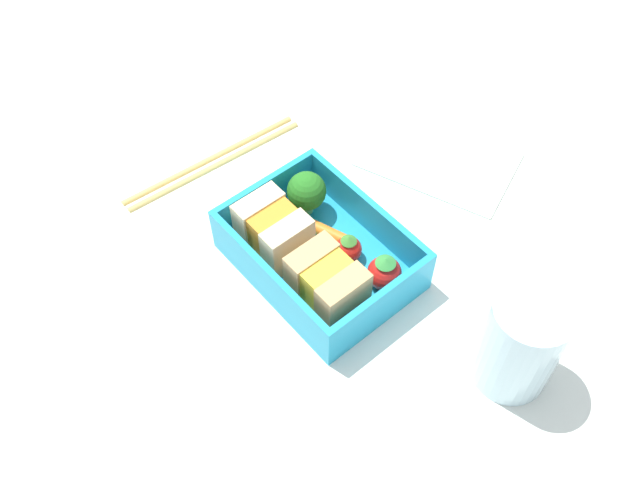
{
  "coord_description": "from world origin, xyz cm",
  "views": [
    {
      "loc": [
        -28.82,
        24.46,
        54.44
      ],
      "look_at": [
        0.0,
        0.0,
        2.7
      ],
      "focal_mm": 40.0,
      "sensor_mm": 36.0,
      "label": 1
    }
  ],
  "objects_px": {
    "drinking_glass": "(521,342)",
    "folded_napkin": "(438,159)",
    "carrot_stick_far_left": "(325,231)",
    "chopstick_pair": "(211,161)",
    "strawberry_left": "(348,248)",
    "broccoli_floret": "(307,192)",
    "sandwich_center_left": "(274,231)",
    "strawberry_far_left": "(384,272)",
    "sandwich_left": "(327,283)"
  },
  "relations": [
    {
      "from": "sandwich_center_left",
      "to": "strawberry_left",
      "type": "height_order",
      "value": "sandwich_center_left"
    },
    {
      "from": "carrot_stick_far_left",
      "to": "folded_napkin",
      "type": "height_order",
      "value": "carrot_stick_far_left"
    },
    {
      "from": "chopstick_pair",
      "to": "folded_napkin",
      "type": "bearing_deg",
      "value": -129.21
    },
    {
      "from": "strawberry_left",
      "to": "carrot_stick_far_left",
      "type": "bearing_deg",
      "value": -0.66
    },
    {
      "from": "broccoli_floret",
      "to": "drinking_glass",
      "type": "bearing_deg",
      "value": -174.35
    },
    {
      "from": "carrot_stick_far_left",
      "to": "chopstick_pair",
      "type": "relative_size",
      "value": 0.26
    },
    {
      "from": "strawberry_far_left",
      "to": "carrot_stick_far_left",
      "type": "distance_m",
      "value": 0.08
    },
    {
      "from": "carrot_stick_far_left",
      "to": "chopstick_pair",
      "type": "xyz_separation_m",
      "value": [
        0.15,
        0.02,
        -0.01
      ]
    },
    {
      "from": "broccoli_floret",
      "to": "folded_napkin",
      "type": "xyz_separation_m",
      "value": [
        -0.03,
        -0.15,
        -0.04
      ]
    },
    {
      "from": "folded_napkin",
      "to": "chopstick_pair",
      "type": "bearing_deg",
      "value": 50.79
    },
    {
      "from": "sandwich_center_left",
      "to": "strawberry_far_left",
      "type": "height_order",
      "value": "sandwich_center_left"
    },
    {
      "from": "folded_napkin",
      "to": "drinking_glass",
      "type": "bearing_deg",
      "value": 147.84
    },
    {
      "from": "drinking_glass",
      "to": "chopstick_pair",
      "type": "bearing_deg",
      "value": 8.43
    },
    {
      "from": "strawberry_far_left",
      "to": "carrot_stick_far_left",
      "type": "height_order",
      "value": "strawberry_far_left"
    },
    {
      "from": "broccoli_floret",
      "to": "chopstick_pair",
      "type": "height_order",
      "value": "broccoli_floret"
    },
    {
      "from": "broccoli_floret",
      "to": "strawberry_far_left",
      "type": "bearing_deg",
      "value": 179.27
    },
    {
      "from": "strawberry_left",
      "to": "drinking_glass",
      "type": "height_order",
      "value": "drinking_glass"
    },
    {
      "from": "sandwich_center_left",
      "to": "chopstick_pair",
      "type": "xyz_separation_m",
      "value": [
        0.13,
        -0.02,
        -0.03
      ]
    },
    {
      "from": "broccoli_floret",
      "to": "drinking_glass",
      "type": "xyz_separation_m",
      "value": [
        -0.24,
        -0.02,
        0.01
      ]
    },
    {
      "from": "sandwich_left",
      "to": "drinking_glass",
      "type": "relative_size",
      "value": 0.62
    },
    {
      "from": "strawberry_left",
      "to": "folded_napkin",
      "type": "distance_m",
      "value": 0.17
    },
    {
      "from": "broccoli_floret",
      "to": "chopstick_pair",
      "type": "xyz_separation_m",
      "value": [
        0.12,
        0.03,
        -0.04
      ]
    },
    {
      "from": "broccoli_floret",
      "to": "folded_napkin",
      "type": "bearing_deg",
      "value": -100.75
    },
    {
      "from": "sandwich_left",
      "to": "chopstick_pair",
      "type": "height_order",
      "value": "sandwich_left"
    },
    {
      "from": "sandwich_center_left",
      "to": "strawberry_far_left",
      "type": "distance_m",
      "value": 0.11
    },
    {
      "from": "strawberry_far_left",
      "to": "broccoli_floret",
      "type": "relative_size",
      "value": 0.78
    },
    {
      "from": "strawberry_far_left",
      "to": "folded_napkin",
      "type": "distance_m",
      "value": 0.18
    },
    {
      "from": "strawberry_left",
      "to": "carrot_stick_far_left",
      "type": "distance_m",
      "value": 0.03
    },
    {
      "from": "strawberry_far_left",
      "to": "drinking_glass",
      "type": "height_order",
      "value": "drinking_glass"
    },
    {
      "from": "sandwich_center_left",
      "to": "broccoli_floret",
      "type": "distance_m",
      "value": 0.05
    },
    {
      "from": "chopstick_pair",
      "to": "strawberry_far_left",
      "type": "bearing_deg",
      "value": -173.01
    },
    {
      "from": "sandwich_left",
      "to": "sandwich_center_left",
      "type": "xyz_separation_m",
      "value": [
        0.07,
        0.0,
        0.0
      ]
    },
    {
      "from": "sandwich_left",
      "to": "broccoli_floret",
      "type": "xyz_separation_m",
      "value": [
        0.09,
        -0.05,
        0.0
      ]
    },
    {
      "from": "strawberry_far_left",
      "to": "broccoli_floret",
      "type": "distance_m",
      "value": 0.11
    },
    {
      "from": "sandwich_center_left",
      "to": "carrot_stick_far_left",
      "type": "bearing_deg",
      "value": -113.3
    },
    {
      "from": "strawberry_left",
      "to": "carrot_stick_far_left",
      "type": "height_order",
      "value": "strawberry_left"
    },
    {
      "from": "strawberry_far_left",
      "to": "sandwich_left",
      "type": "bearing_deg",
      "value": 68.34
    },
    {
      "from": "sandwich_left",
      "to": "drinking_glass",
      "type": "bearing_deg",
      "value": -153.21
    },
    {
      "from": "carrot_stick_far_left",
      "to": "drinking_glass",
      "type": "bearing_deg",
      "value": -171.62
    },
    {
      "from": "sandwich_center_left",
      "to": "folded_napkin",
      "type": "xyz_separation_m",
      "value": [
        -0.01,
        -0.2,
        -0.03
      ]
    },
    {
      "from": "sandwich_left",
      "to": "chopstick_pair",
      "type": "relative_size",
      "value": 0.3
    },
    {
      "from": "strawberry_far_left",
      "to": "carrot_stick_far_left",
      "type": "bearing_deg",
      "value": 3.87
    },
    {
      "from": "strawberry_left",
      "to": "chopstick_pair",
      "type": "bearing_deg",
      "value": 6.89
    },
    {
      "from": "sandwich_center_left",
      "to": "drinking_glass",
      "type": "bearing_deg",
      "value": -161.45
    },
    {
      "from": "chopstick_pair",
      "to": "folded_napkin",
      "type": "distance_m",
      "value": 0.24
    },
    {
      "from": "drinking_glass",
      "to": "folded_napkin",
      "type": "bearing_deg",
      "value": -32.16
    },
    {
      "from": "strawberry_far_left",
      "to": "carrot_stick_far_left",
      "type": "xyz_separation_m",
      "value": [
        0.07,
        0.01,
        -0.01
      ]
    },
    {
      "from": "strawberry_left",
      "to": "broccoli_floret",
      "type": "height_order",
      "value": "broccoli_floret"
    },
    {
      "from": "carrot_stick_far_left",
      "to": "folded_napkin",
      "type": "distance_m",
      "value": 0.16
    },
    {
      "from": "drinking_glass",
      "to": "folded_napkin",
      "type": "xyz_separation_m",
      "value": [
        0.21,
        -0.13,
        -0.05
      ]
    }
  ]
}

